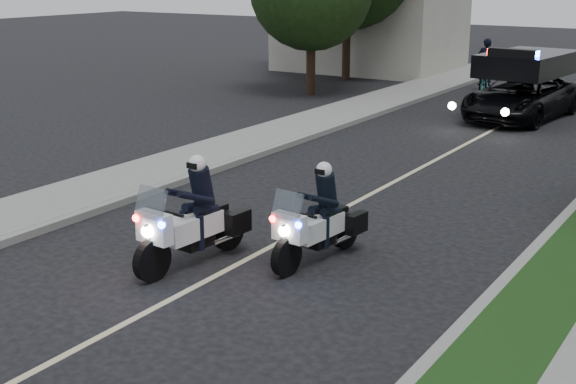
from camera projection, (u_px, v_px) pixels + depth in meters
name	position (u px, v px, depth m)	size (l,w,h in m)	color
ground	(189.00, 290.00, 11.94)	(120.00, 120.00, 0.00)	#232326
curb_left	(302.00, 139.00, 22.14)	(0.20, 60.00, 0.15)	gray
sidewalk_left	(270.00, 135.00, 22.70)	(2.00, 60.00, 0.16)	gray
lane_marking	(435.00, 160.00, 20.04)	(0.12, 50.00, 0.01)	#BFB78C
police_moto_left	(194.00, 264.00, 13.00)	(0.77, 2.20, 1.87)	silver
police_moto_right	(318.00, 261.00, 13.14)	(0.71, 2.02, 1.72)	silver
police_suv	(519.00, 119.00, 25.58)	(2.43, 5.25, 2.55)	black
bicycle	(484.00, 90.00, 31.59)	(0.66, 1.88, 0.98)	black
cyclist	(484.00, 90.00, 31.59)	(0.69, 0.46, 1.92)	black
tree_left_near	(311.00, 95.00, 30.51)	(4.77, 4.77, 7.95)	#1B3612
tree_left_far	(346.00, 79.00, 34.73)	(6.04, 6.04, 10.07)	black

